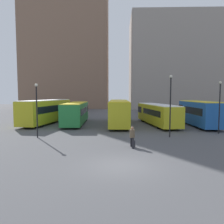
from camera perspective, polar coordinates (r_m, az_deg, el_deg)
The scene contains 13 objects.
ground_plane at distance 12.87m, azimuth 2.32°, elevation -13.86°, with size 160.00×160.00×0.00m, color #4C4C4F.
building_block_left at distance 70.91m, azimuth -12.05°, elevation 18.55°, with size 25.45×10.39×42.67m.
building_block_right at distance 69.91m, azimuth 17.06°, elevation 11.99°, with size 29.07×16.03×26.71m.
bus_0 at distance 32.31m, azimuth -16.61°, elevation 0.35°, with size 4.27×11.81×3.32m.
bus_1 at distance 30.72m, azimuth -9.40°, elevation -0.09°, with size 2.98×10.77×2.96m.
bus_2 at distance 29.27m, azimuth 1.82°, elevation 0.10°, with size 2.58×11.37×3.30m.
bus_3 at distance 30.13m, azimuth 11.69°, elevation -0.38°, with size 4.23×11.48×2.78m.
bus_4 at distance 30.20m, azimuth 21.91°, elevation -0.19°, with size 2.91×9.13×3.22m.
traveler at distance 17.18m, azimuth 5.31°, elevation -5.95°, with size 0.53×0.53×1.58m.
suitcase at distance 16.82m, azimuth 5.63°, elevation -8.42°, with size 0.28×0.35×0.84m.
lamp_post_0 at distance 21.66m, azimuth -19.07°, elevation 1.58°, with size 0.28×0.28×5.10m.
lamp_post_1 at distance 21.41m, azimuth 15.02°, elevation 2.78°, with size 0.28×0.28×5.91m.
lamp_post_2 at distance 25.19m, azimuth 26.31°, elevation 2.16°, with size 0.28×0.28×5.44m.
Camera 1 is at (-0.15, -12.21, 4.07)m, focal length 35.00 mm.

